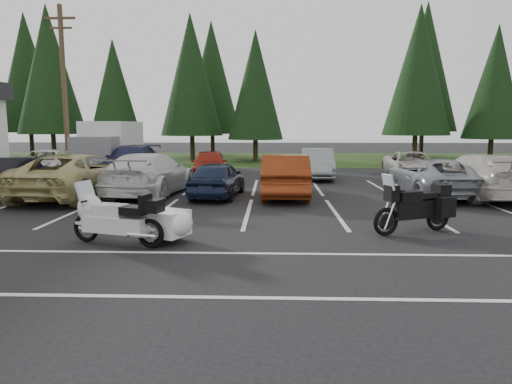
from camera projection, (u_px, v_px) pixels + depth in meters
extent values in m
plane|color=black|center=(229.00, 219.00, 13.07)|extent=(120.00, 120.00, 0.00)
cube|color=#1E3811|center=(257.00, 159.00, 36.80)|extent=(80.00, 16.00, 0.01)
cube|color=slate|center=(291.00, 144.00, 67.33)|extent=(70.00, 50.00, 0.02)
cylinder|color=#473321|center=(64.00, 91.00, 24.63)|extent=(0.26, 0.26, 9.00)
cube|color=#473321|center=(60.00, 18.00, 24.08)|extent=(1.60, 0.12, 0.12)
cube|color=#473321|center=(61.00, 28.00, 24.15)|extent=(1.20, 0.10, 0.10)
cube|color=silver|center=(234.00, 207.00, 15.05)|extent=(32.00, 16.00, 0.01)
cylinder|color=#332316|center=(54.00, 142.00, 35.96)|extent=(0.36, 0.36, 2.78)
cone|color=black|center=(49.00, 69.00, 35.16)|extent=(5.10, 5.10, 9.86)
cylinder|color=#332316|center=(117.00, 147.00, 34.44)|extent=(0.36, 0.36, 2.11)
cone|color=black|center=(114.00, 90.00, 33.83)|extent=(3.87, 3.87, 7.48)
cylinder|color=#332316|center=(192.00, 143.00, 35.70)|extent=(0.36, 0.36, 2.62)
cone|color=black|center=(191.00, 75.00, 34.94)|extent=(4.80, 4.80, 9.27)
cylinder|color=#332316|center=(255.00, 146.00, 34.27)|extent=(0.36, 0.36, 2.26)
cone|color=black|center=(255.00, 85.00, 33.62)|extent=(4.14, 4.14, 7.99)
cylinder|color=#332316|center=(415.00, 143.00, 34.32)|extent=(0.36, 0.36, 2.69)
cone|color=black|center=(418.00, 70.00, 33.55)|extent=(4.93, 4.93, 9.52)
cylinder|color=#332316|center=(491.00, 146.00, 33.86)|extent=(0.36, 0.36, 2.33)
cone|color=black|center=(495.00, 82.00, 33.19)|extent=(4.27, 4.27, 8.24)
cylinder|color=#332316|center=(32.00, 140.00, 40.25)|extent=(0.36, 0.36, 2.88)
cone|color=black|center=(27.00, 73.00, 39.42)|extent=(5.28, 5.28, 10.20)
cylinder|color=#332316|center=(213.00, 141.00, 40.21)|extent=(0.36, 0.36, 2.71)
cone|color=black|center=(212.00, 78.00, 39.42)|extent=(4.97, 4.97, 9.61)
cylinder|color=#332316|center=(421.00, 139.00, 38.88)|extent=(0.36, 0.36, 3.00)
cone|color=black|center=(425.00, 67.00, 38.01)|extent=(5.50, 5.50, 10.62)
imported|color=black|center=(14.00, 176.00, 17.62)|extent=(2.01, 4.60, 1.47)
imported|color=tan|center=(77.00, 176.00, 16.92)|extent=(3.23, 6.18, 1.66)
imported|color=silver|center=(150.00, 174.00, 17.53)|extent=(2.83, 5.84, 1.64)
imported|color=#17213A|center=(217.00, 179.00, 17.14)|extent=(2.00, 4.15, 1.37)
imported|color=maroon|center=(285.00, 176.00, 17.18)|extent=(1.76, 4.87, 1.60)
imported|color=gray|center=(432.00, 177.00, 17.28)|extent=(2.62, 5.29, 1.44)
imported|color=beige|center=(480.00, 176.00, 16.97)|extent=(2.39, 5.69, 1.64)
imported|color=white|center=(45.00, 165.00, 22.79)|extent=(2.74, 5.41, 1.47)
imported|color=#181B3D|center=(132.00, 162.00, 23.43)|extent=(2.59, 5.79, 1.65)
imported|color=maroon|center=(209.00, 164.00, 22.91)|extent=(2.13, 4.46, 1.47)
imported|color=gray|center=(317.00, 164.00, 23.17)|extent=(1.85, 4.63, 1.50)
imported|color=beige|center=(411.00, 165.00, 23.03)|extent=(2.64, 5.07, 1.37)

